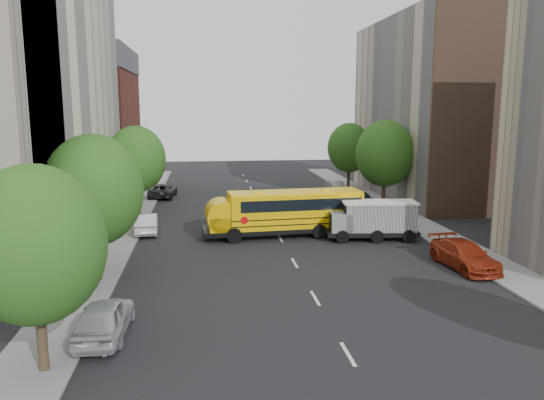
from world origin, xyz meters
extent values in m
plane|color=black|center=(0.00, 0.00, 0.00)|extent=(120.00, 120.00, 0.00)
cube|color=slate|center=(-11.50, 5.00, 0.06)|extent=(3.00, 80.00, 0.12)
cube|color=slate|center=(11.50, 5.00, 0.06)|extent=(3.00, 80.00, 0.12)
cube|color=silver|center=(0.00, 10.00, 0.01)|extent=(0.15, 64.00, 0.01)
cube|color=beige|center=(-18.00, 6.00, 10.00)|extent=(10.00, 26.00, 20.00)
cube|color=maroon|center=(-18.00, 28.00, 6.50)|extent=(10.00, 15.00, 13.00)
cube|color=#BFA994|center=(18.00, 20.00, 9.00)|extent=(10.00, 22.00, 18.00)
cube|color=brown|center=(18.00, 9.00, 9.00)|extent=(10.10, 0.30, 18.00)
cylinder|color=yellow|center=(28.00, 28.00, 17.50)|extent=(1.00, 1.00, 35.00)
cylinder|color=#38281C|center=(-11.00, -14.00, 1.35)|extent=(0.36, 0.36, 2.70)
ellipsoid|color=#2A4C14|center=(-11.00, -14.00, 4.65)|extent=(4.80, 4.80, 5.52)
cylinder|color=#38281C|center=(-11.00, -4.00, 1.44)|extent=(0.36, 0.36, 2.88)
ellipsoid|color=#2A4C14|center=(-11.00, -4.00, 4.96)|extent=(5.12, 5.12, 5.89)
cylinder|color=#38281C|center=(-11.00, 14.00, 1.40)|extent=(0.36, 0.36, 2.81)
ellipsoid|color=#2A4C14|center=(-11.00, 14.00, 4.84)|extent=(4.99, 4.99, 5.74)
cylinder|color=#38281C|center=(11.00, 14.00, 1.48)|extent=(0.36, 0.36, 2.95)
ellipsoid|color=#2A4C14|center=(11.00, 14.00, 5.08)|extent=(5.25, 5.25, 6.04)
cylinder|color=#38281C|center=(11.00, 26.00, 1.37)|extent=(0.36, 0.36, 2.74)
ellipsoid|color=#2A4C14|center=(11.00, 26.00, 4.71)|extent=(4.86, 4.86, 5.59)
cube|color=black|center=(0.47, 4.77, 0.58)|extent=(12.03, 3.63, 0.32)
cube|color=#F1BA04|center=(1.21, 4.83, 1.96)|extent=(9.71, 3.39, 2.43)
cube|color=#F1BA04|center=(-4.38, 4.39, 1.22)|extent=(2.09, 2.58, 1.06)
cube|color=black|center=(-3.27, 4.48, 2.49)|extent=(0.72, 2.47, 1.27)
cube|color=#F1BA04|center=(1.21, 4.83, 3.20)|extent=(9.69, 3.18, 0.15)
cube|color=black|center=(1.42, 4.85, 2.49)|extent=(8.87, 3.39, 0.79)
cube|color=black|center=(1.21, 4.83, 1.11)|extent=(9.71, 3.45, 0.06)
cube|color=black|center=(1.21, 4.83, 1.54)|extent=(9.71, 3.45, 0.06)
cube|color=#F1BA04|center=(6.01, 5.21, 1.96)|extent=(0.37, 2.65, 2.43)
cube|color=#F1BA04|center=(-1.64, 4.61, 3.30)|extent=(0.68, 0.68, 0.11)
cube|color=#F1BA04|center=(3.64, 5.03, 3.30)|extent=(0.68, 0.68, 0.11)
cylinder|color=#F1BA04|center=(-4.38, 4.39, 1.75)|extent=(2.41, 2.60, 2.22)
cylinder|color=red|center=(-2.79, 3.08, 1.59)|extent=(0.53, 0.08, 0.53)
cylinder|color=black|center=(-3.54, 3.13, 0.53)|extent=(1.08, 0.40, 1.06)
cylinder|color=black|center=(-3.75, 5.77, 0.53)|extent=(1.08, 0.40, 1.06)
cylinder|color=black|center=(2.90, 3.64, 0.53)|extent=(1.08, 0.40, 1.06)
cylinder|color=black|center=(2.69, 6.28, 0.53)|extent=(1.08, 0.40, 1.06)
cylinder|color=black|center=(5.01, 3.81, 0.53)|extent=(1.08, 0.40, 1.06)
cylinder|color=black|center=(4.80, 6.44, 0.53)|extent=(1.08, 0.40, 1.06)
cube|color=black|center=(6.35, 3.00, 0.53)|extent=(6.59, 2.75, 0.32)
cube|color=white|center=(6.88, 2.95, 1.66)|extent=(5.09, 2.50, 1.92)
cube|color=white|center=(4.00, 3.23, 1.34)|extent=(1.69, 2.17, 1.28)
cube|color=silver|center=(6.88, 2.95, 2.67)|extent=(5.31, 2.62, 0.13)
cylinder|color=black|center=(3.90, 2.16, 0.45)|extent=(0.92, 0.35, 0.90)
cylinder|color=black|center=(4.11, 4.29, 0.45)|extent=(0.92, 0.35, 0.90)
cylinder|color=black|center=(6.45, 1.92, 0.45)|extent=(0.92, 0.35, 0.90)
cylinder|color=black|center=(6.66, 4.04, 0.45)|extent=(0.92, 0.35, 0.90)
cylinder|color=black|center=(8.80, 1.69, 0.45)|extent=(0.92, 0.35, 0.90)
cylinder|color=black|center=(9.00, 3.82, 0.45)|extent=(0.92, 0.35, 0.90)
imported|color=#B2B1B8|center=(-9.41, -11.21, 0.80)|extent=(2.06, 4.75, 1.60)
imported|color=silver|center=(-9.60, 7.03, 0.74)|extent=(1.89, 4.61, 1.49)
imported|color=black|center=(-9.56, 22.88, 0.72)|extent=(2.86, 5.41, 1.45)
imported|color=maroon|center=(9.60, -4.22, 0.77)|extent=(2.65, 5.50, 1.55)
imported|color=#333D59|center=(9.39, 15.08, 0.71)|extent=(1.80, 4.19, 1.41)
imported|color=gray|center=(8.80, 22.90, 0.67)|extent=(1.77, 4.20, 1.35)
camera|label=1|loc=(-5.24, -32.24, 9.24)|focal=35.00mm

